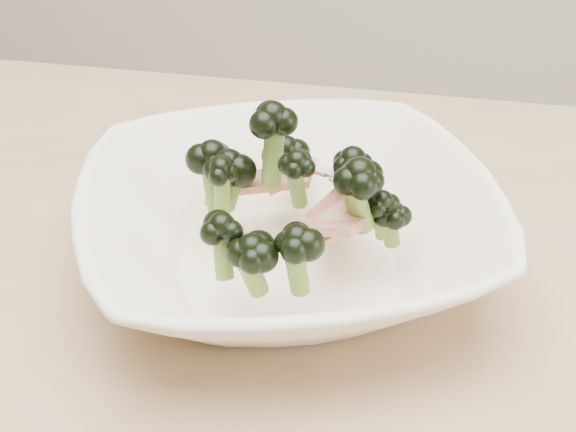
{
  "coord_description": "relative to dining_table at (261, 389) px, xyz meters",
  "views": [
    {
      "loc": [
        0.12,
        -0.47,
        1.12
      ],
      "look_at": [
        0.02,
        0.03,
        0.8
      ],
      "focal_mm": 50.0,
      "sensor_mm": 36.0,
      "label": 1
    }
  ],
  "objects": [
    {
      "name": "broccoli_dish",
      "position": [
        0.02,
        0.03,
        0.14
      ],
      "size": [
        0.41,
        0.41,
        0.14
      ],
      "color": "white",
      "rests_on": "dining_table"
    },
    {
      "name": "dining_table",
      "position": [
        0.0,
        0.0,
        0.0
      ],
      "size": [
        1.2,
        0.8,
        0.75
      ],
      "color": "tan",
      "rests_on": "ground"
    }
  ]
}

